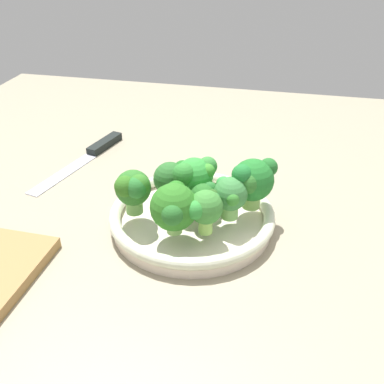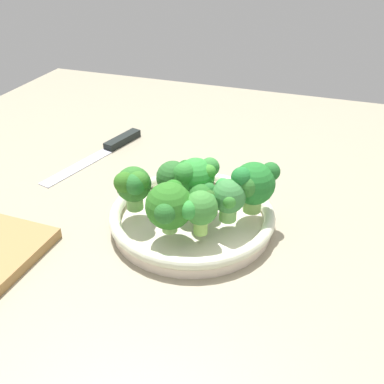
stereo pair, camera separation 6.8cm
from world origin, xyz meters
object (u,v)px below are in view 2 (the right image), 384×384
Objects in this scene: bowl at (192,217)px; broccoli_floret_6 at (230,196)px; broccoli_floret_2 at (133,185)px; broccoli_floret_1 at (196,176)px; broccoli_floret_7 at (203,199)px; broccoli_floret_0 at (176,177)px; broccoli_floret_4 at (169,206)px; knife at (107,149)px; broccoli_floret_3 at (253,184)px; broccoli_floret_5 at (199,208)px.

bowl is 8.18cm from broccoli_floret_6.
broccoli_floret_1 is at bearing -56.31° from broccoli_floret_2.
broccoli_floret_1 is at bearing 32.98° from broccoli_floret_7.
broccoli_floret_0 is at bearing -36.20° from broccoli_floret_2.
broccoli_floret_4 is (-8.36, 1.09, -0.51)cm from broccoli_floret_1.
broccoli_floret_6 reaches higher than knife.
broccoli_floret_3 reaches higher than bowl.
broccoli_floret_1 is 0.28× the size of knife.
broccoli_floret_7 is 0.20× the size of knife.
broccoli_floret_5 is 1.01× the size of broccoli_floret_6.
broccoli_floret_5 is 4.12cm from broccoli_floret_7.
broccoli_floret_2 is at bearing 66.00° from broccoli_floret_4.
broccoli_floret_4 is 1.20× the size of broccoli_floret_5.
broccoli_floret_1 is at bearing -7.41° from broccoli_floret_4.
knife is (25.58, 24.03, -6.90)cm from broccoli_floret_4.
broccoli_floret_4 reaches higher than broccoli_floret_0.
bowl is 5.52cm from broccoli_floret_7.
broccoli_floret_6 is (-2.83, -6.01, -0.77)cm from broccoli_floret_1.
bowl reaches higher than knife.
broccoli_floret_5 is (-8.16, -6.52, 0.60)cm from broccoli_floret_0.
knife is (22.52, 17.16, -7.19)cm from broccoli_floret_2.
bowl is 4.79× the size of broccoli_floret_7.
broccoli_floret_0 is 1.13× the size of broccoli_floret_7.
broccoli_floret_7 is (-4.19, -5.92, -0.29)cm from broccoli_floret_0.
bowl is at bearing -10.09° from broccoli_floret_4.
broccoli_floret_7 is at bearing 8.46° from broccoli_floret_5.
broccoli_floret_3 is 1.22× the size of broccoli_floret_6.
broccoli_floret_6 is at bearing -79.96° from broccoli_floret_2.
broccoli_floret_2 is 0.27× the size of knife.
broccoli_floret_6 is (2.47, -13.97, -0.56)cm from broccoli_floret_2.
broccoli_floret_3 is at bearing -40.14° from broccoli_floret_6.
broccoli_floret_4 reaches higher than knife.
broccoli_floret_2 is (-5.30, 7.95, -0.21)cm from broccoli_floret_1.
knife is at bearing 57.21° from broccoli_floret_6.
broccoli_floret_0 is at bearing 70.25° from broccoli_floret_6.
broccoli_floret_5 is at bearing -78.36° from broccoli_floret_4.
broccoli_floret_4 is 0.30× the size of knife.
broccoli_floret_2 is (-5.93, 4.34, 1.00)cm from broccoli_floret_0.
broccoli_floret_2 is at bearing -142.69° from knife.
bowl is 8.63cm from broccoli_floret_4.
broccoli_floret_6 is at bearing -109.75° from broccoli_floret_0.
broccoli_floret_7 is at bearing -35.30° from broccoli_floret_4.
bowl is 3.44× the size of broccoli_floret_1.
broccoli_floret_0 is 7.26cm from broccoli_floret_7.
knife is at bearing 52.85° from broccoli_floret_7.
broccoli_floret_3 reaches higher than broccoli_floret_0.
broccoli_floret_2 is 11.09cm from broccoli_floret_5.
broccoli_floret_5 is (-2.23, -10.85, -0.39)cm from broccoli_floret_2.
broccoli_floret_3 is 1.49× the size of broccoli_floret_7.
broccoli_floret_1 reaches higher than knife.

